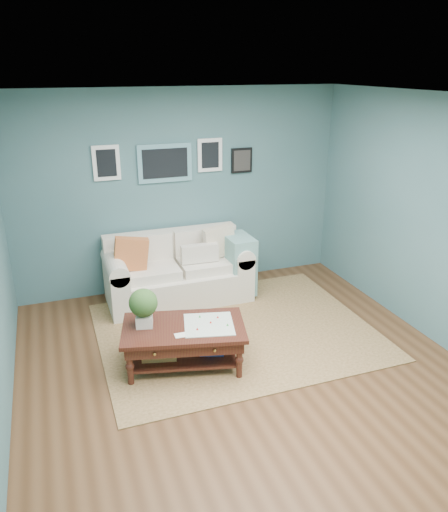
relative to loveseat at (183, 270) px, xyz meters
name	(u,v)px	position (x,y,z in m)	size (l,w,h in m)	color
room_shell	(250,250)	(0.13, -1.97, 0.96)	(5.00, 5.02, 2.70)	brown
area_rug	(236,331)	(0.33, -1.10, -0.39)	(3.14, 2.52, 0.01)	brown
loveseat	(183,270)	(0.00, 0.00, 0.00)	(1.91, 0.87, 0.98)	#F0E4CE
coffee_table	(177,333)	(-0.50, -1.56, -0.01)	(1.38, 1.00, 0.87)	#361210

